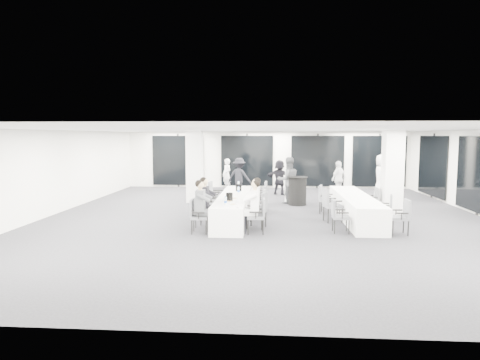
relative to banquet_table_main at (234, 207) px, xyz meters
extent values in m
cube|color=black|center=(0.97, 0.21, -0.39)|extent=(14.00, 16.00, 0.02)
cube|color=white|center=(0.97, 0.21, 2.43)|extent=(14.00, 16.00, 0.02)
cube|color=white|center=(-6.04, 0.21, 1.02)|extent=(0.02, 16.00, 2.80)
cube|color=white|center=(0.97, 8.22, 1.02)|extent=(14.00, 0.02, 2.80)
cube|color=white|center=(0.97, -7.80, 1.02)|extent=(14.00, 0.02, 2.80)
cube|color=black|center=(0.97, 8.15, 0.98)|extent=(13.60, 0.06, 2.50)
cube|color=black|center=(7.91, 1.21, 0.98)|extent=(0.06, 14.00, 2.50)
cube|color=white|center=(-1.83, 3.41, 1.02)|extent=(0.60, 0.60, 2.80)
cube|color=white|center=(5.17, 1.21, 1.02)|extent=(0.60, 0.60, 2.80)
cube|color=white|center=(0.00, 0.00, 0.00)|extent=(0.90, 5.00, 0.75)
cube|color=white|center=(3.79, 0.26, 0.00)|extent=(0.90, 5.00, 0.75)
cylinder|color=black|center=(2.16, 2.89, 0.15)|extent=(0.67, 0.67, 1.06)
cylinder|color=black|center=(2.16, 2.89, 0.68)|extent=(0.77, 0.77, 0.02)
cube|color=#4E5056|center=(-0.75, -2.00, 0.06)|extent=(0.46, 0.48, 0.08)
cube|color=#4E5056|center=(-0.96, -2.00, 0.32)|extent=(0.07, 0.44, 0.44)
cylinder|color=black|center=(-0.95, -1.81, -0.18)|extent=(0.03, 0.03, 0.39)
cylinder|color=black|center=(-0.93, -2.20, -0.18)|extent=(0.03, 0.03, 0.39)
cylinder|color=black|center=(-0.57, -1.80, -0.18)|extent=(0.03, 0.03, 0.39)
cylinder|color=black|center=(-0.55, -2.18, -0.18)|extent=(0.03, 0.03, 0.39)
cube|color=black|center=(-0.76, -1.76, 0.22)|extent=(0.33, 0.05, 0.04)
cube|color=black|center=(-0.74, -2.24, 0.22)|extent=(0.33, 0.05, 0.04)
cube|color=#4E5056|center=(-0.75, -1.24, 0.03)|extent=(0.51, 0.52, 0.07)
cube|color=#4E5056|center=(-0.94, -1.19, 0.28)|extent=(0.16, 0.42, 0.42)
cylinder|color=black|center=(-0.88, -1.02, -0.19)|extent=(0.03, 0.03, 0.37)
cylinder|color=black|center=(-0.97, -1.37, -0.19)|extent=(0.03, 0.03, 0.37)
cylinder|color=black|center=(-0.53, -1.11, -0.19)|extent=(0.03, 0.03, 0.37)
cylinder|color=black|center=(-0.62, -1.46, -0.19)|extent=(0.03, 0.03, 0.37)
cube|color=black|center=(-0.69, -1.02, 0.19)|extent=(0.31, 0.11, 0.04)
cube|color=black|center=(-0.81, -1.46, 0.19)|extent=(0.31, 0.11, 0.04)
cube|color=#4E5056|center=(-0.75, -0.25, 0.09)|extent=(0.52, 0.54, 0.08)
cube|color=#4E5056|center=(-0.98, -0.22, 0.37)|extent=(0.11, 0.48, 0.47)
cylinder|color=black|center=(-0.93, -0.02, -0.16)|extent=(0.04, 0.04, 0.42)
cylinder|color=black|center=(-0.98, -0.43, -0.16)|extent=(0.04, 0.04, 0.42)
cylinder|color=black|center=(-0.52, -0.06, -0.16)|extent=(0.04, 0.04, 0.42)
cylinder|color=black|center=(-0.57, -0.47, -0.16)|extent=(0.04, 0.04, 0.42)
cube|color=black|center=(-0.72, 0.01, 0.26)|extent=(0.35, 0.08, 0.04)
cube|color=black|center=(-0.78, -0.50, 0.26)|extent=(0.35, 0.08, 0.04)
cube|color=#4E5056|center=(-0.75, 0.49, 0.10)|extent=(0.50, 0.52, 0.08)
cube|color=#4E5056|center=(-0.98, 0.48, 0.39)|extent=(0.08, 0.49, 0.49)
cylinder|color=black|center=(-0.97, 0.70, -0.16)|extent=(0.04, 0.04, 0.44)
cylinder|color=black|center=(-0.96, 0.27, -0.16)|extent=(0.04, 0.04, 0.44)
cylinder|color=black|center=(-0.54, 0.71, -0.16)|extent=(0.04, 0.04, 0.44)
cylinder|color=black|center=(-0.53, 0.29, -0.16)|extent=(0.04, 0.04, 0.44)
cube|color=black|center=(-0.76, 0.76, 0.28)|extent=(0.36, 0.05, 0.04)
cube|color=black|center=(-0.74, 0.23, 0.28)|extent=(0.36, 0.05, 0.04)
cube|color=#4E5056|center=(-0.75, 1.69, 0.10)|extent=(0.53, 0.54, 0.08)
cube|color=#4E5056|center=(-0.98, 1.71, 0.38)|extent=(0.11, 0.48, 0.48)
cylinder|color=black|center=(-0.94, 1.92, -0.16)|extent=(0.04, 0.04, 0.43)
cylinder|color=black|center=(-0.98, 1.50, -0.16)|extent=(0.04, 0.04, 0.43)
cylinder|color=black|center=(-0.52, 1.88, -0.16)|extent=(0.04, 0.04, 0.43)
cylinder|color=black|center=(-0.56, 1.46, -0.16)|extent=(0.04, 0.04, 0.43)
cube|color=black|center=(-0.73, 1.95, 0.27)|extent=(0.36, 0.07, 0.04)
cube|color=black|center=(-0.77, 1.43, 0.27)|extent=(0.36, 0.07, 0.04)
cube|color=#4E5056|center=(0.75, -1.90, 0.07)|extent=(0.48, 0.49, 0.08)
cube|color=#4E5056|center=(0.97, -1.89, 0.34)|extent=(0.08, 0.46, 0.45)
cylinder|color=black|center=(0.96, -2.09, -0.17)|extent=(0.04, 0.04, 0.41)
cylinder|color=black|center=(0.94, -1.70, -0.17)|extent=(0.04, 0.04, 0.41)
cylinder|color=black|center=(0.56, -2.11, -0.17)|extent=(0.04, 0.04, 0.41)
cylinder|color=black|center=(0.54, -1.72, -0.17)|extent=(0.04, 0.04, 0.41)
cube|color=black|center=(0.76, -2.15, 0.24)|extent=(0.34, 0.05, 0.04)
cube|color=black|center=(0.74, -1.66, 0.24)|extent=(0.34, 0.05, 0.04)
cube|color=#4E5056|center=(0.75, -1.26, 0.12)|extent=(0.61, 0.63, 0.09)
cube|color=#4E5056|center=(0.98, -1.32, 0.41)|extent=(0.18, 0.50, 0.50)
cylinder|color=black|center=(0.91, -1.53, -0.15)|extent=(0.04, 0.04, 0.45)
cylinder|color=black|center=(1.01, -1.11, -0.15)|extent=(0.04, 0.04, 0.45)
cylinder|color=black|center=(0.49, -1.42, -0.15)|extent=(0.04, 0.04, 0.45)
cylinder|color=black|center=(0.59, -1.00, -0.15)|extent=(0.04, 0.04, 0.45)
cube|color=black|center=(0.68, -1.53, 0.30)|extent=(0.37, 0.13, 0.04)
cube|color=black|center=(0.82, -1.00, 0.30)|extent=(0.37, 0.13, 0.04)
cube|color=#4E5056|center=(0.75, -0.20, 0.07)|extent=(0.49, 0.51, 0.08)
cube|color=#4E5056|center=(0.97, -0.21, 0.34)|extent=(0.09, 0.46, 0.46)
cylinder|color=black|center=(0.94, -0.41, -0.17)|extent=(0.04, 0.04, 0.41)
cylinder|color=black|center=(0.96, -0.01, -0.17)|extent=(0.04, 0.04, 0.41)
cylinder|color=black|center=(0.54, -0.38, -0.17)|extent=(0.04, 0.04, 0.41)
cylinder|color=black|center=(0.56, 0.01, -0.17)|extent=(0.04, 0.04, 0.41)
cube|color=black|center=(0.74, -0.45, 0.24)|extent=(0.34, 0.06, 0.04)
cube|color=black|center=(0.76, 0.05, 0.24)|extent=(0.34, 0.06, 0.04)
cube|color=#4E5056|center=(0.75, 0.75, 0.07)|extent=(0.55, 0.56, 0.08)
cube|color=#4E5056|center=(0.97, 0.71, 0.34)|extent=(0.15, 0.46, 0.46)
cylinder|color=black|center=(0.91, 0.51, -0.17)|extent=(0.04, 0.04, 0.41)
cylinder|color=black|center=(0.99, 0.91, -0.17)|extent=(0.04, 0.04, 0.41)
cylinder|color=black|center=(0.51, 0.59, -0.17)|extent=(0.04, 0.04, 0.41)
cylinder|color=black|center=(0.59, 0.99, -0.17)|extent=(0.04, 0.04, 0.41)
cube|color=black|center=(0.70, 0.50, 0.24)|extent=(0.34, 0.11, 0.04)
cube|color=black|center=(0.80, 0.99, 0.24)|extent=(0.34, 0.11, 0.04)
cube|color=#4E5056|center=(0.75, 1.64, 0.11)|extent=(0.53, 0.55, 0.09)
cube|color=#4E5056|center=(0.98, 1.62, 0.40)|extent=(0.10, 0.50, 0.49)
cylinder|color=black|center=(0.95, 1.41, -0.16)|extent=(0.04, 0.04, 0.44)
cylinder|color=black|center=(0.98, 1.84, -0.16)|extent=(0.04, 0.04, 0.44)
cylinder|color=black|center=(0.52, 1.44, -0.16)|extent=(0.04, 0.04, 0.44)
cylinder|color=black|center=(0.55, 1.87, -0.16)|extent=(0.04, 0.04, 0.44)
cube|color=black|center=(0.73, 1.37, 0.29)|extent=(0.37, 0.07, 0.04)
cube|color=black|center=(0.77, 1.91, 0.29)|extent=(0.37, 0.07, 0.04)
cube|color=#4E5056|center=(3.04, -1.68, 0.05)|extent=(0.44, 0.45, 0.08)
cube|color=#4E5056|center=(2.83, -1.68, 0.31)|extent=(0.06, 0.43, 0.43)
cylinder|color=black|center=(2.85, -1.49, -0.18)|extent=(0.03, 0.03, 0.39)
cylinder|color=black|center=(2.85, -1.87, -0.18)|extent=(0.03, 0.03, 0.39)
cylinder|color=black|center=(3.23, -1.49, -0.18)|extent=(0.03, 0.03, 0.39)
cylinder|color=black|center=(3.23, -1.87, -0.18)|extent=(0.03, 0.03, 0.39)
cube|color=black|center=(3.04, -1.44, 0.21)|extent=(0.32, 0.04, 0.04)
cube|color=black|center=(3.04, -1.91, 0.21)|extent=(0.32, 0.04, 0.04)
cube|color=#4E5056|center=(3.04, -0.21, 0.11)|extent=(0.59, 0.61, 0.09)
cube|color=#4E5056|center=(2.81, -0.26, 0.41)|extent=(0.16, 0.50, 0.50)
cylinder|color=black|center=(2.79, -0.04, -0.15)|extent=(0.04, 0.04, 0.44)
cylinder|color=black|center=(2.87, -0.47, -0.15)|extent=(0.04, 0.04, 0.44)
cylinder|color=black|center=(3.21, 0.04, -0.15)|extent=(0.04, 0.04, 0.44)
cylinder|color=black|center=(3.30, -0.38, -0.15)|extent=(0.04, 0.04, 0.44)
cube|color=black|center=(2.99, 0.05, 0.30)|extent=(0.37, 0.11, 0.04)
cube|color=black|center=(3.09, -0.48, 0.30)|extent=(0.37, 0.11, 0.04)
cube|color=#4E5056|center=(3.04, 1.24, 0.07)|extent=(0.56, 0.58, 0.08)
cube|color=#4E5056|center=(2.83, 1.29, 0.34)|extent=(0.17, 0.45, 0.45)
cylinder|color=black|center=(2.90, 1.48, -0.17)|extent=(0.04, 0.04, 0.41)
cylinder|color=black|center=(2.80, 1.10, -0.17)|extent=(0.04, 0.04, 0.41)
cylinder|color=black|center=(3.28, 1.38, -0.17)|extent=(0.04, 0.04, 0.41)
cylinder|color=black|center=(3.18, 0.99, -0.17)|extent=(0.04, 0.04, 0.41)
cube|color=black|center=(3.11, 1.47, 0.24)|extent=(0.34, 0.12, 0.04)
cube|color=black|center=(2.98, 1.00, 0.24)|extent=(0.34, 0.12, 0.04)
cube|color=#4E5056|center=(4.54, -1.76, 0.07)|extent=(0.45, 0.47, 0.08)
cube|color=#4E5056|center=(4.76, -1.76, 0.33)|extent=(0.06, 0.45, 0.45)
cylinder|color=black|center=(4.74, -1.96, -0.17)|extent=(0.04, 0.04, 0.40)
cylinder|color=black|center=(4.74, -1.56, -0.17)|extent=(0.04, 0.04, 0.40)
cylinder|color=black|center=(4.35, -1.96, -0.17)|extent=(0.04, 0.04, 0.40)
cylinder|color=black|center=(4.35, -1.57, -0.17)|extent=(0.04, 0.04, 0.40)
cube|color=black|center=(4.54, -2.01, 0.24)|extent=(0.33, 0.04, 0.04)
cube|color=black|center=(4.54, -1.52, 0.24)|extent=(0.33, 0.04, 0.04)
cube|color=#4E5056|center=(4.54, -0.28, 0.03)|extent=(0.51, 0.52, 0.07)
cube|color=#4E5056|center=(4.74, -0.33, 0.28)|extent=(0.15, 0.42, 0.42)
cylinder|color=black|center=(4.67, -0.50, -0.19)|extent=(0.03, 0.03, 0.37)
cylinder|color=black|center=(4.76, -0.15, -0.19)|extent=(0.03, 0.03, 0.37)
cylinder|color=black|center=(4.32, -0.41, -0.19)|extent=(0.03, 0.03, 0.37)
cylinder|color=black|center=(4.41, -0.06, -0.19)|extent=(0.03, 0.03, 0.37)
cube|color=black|center=(4.49, -0.50, 0.19)|extent=(0.31, 0.11, 0.04)
cube|color=black|center=(4.60, -0.06, 0.19)|extent=(0.31, 0.11, 0.04)
cube|color=#4E5056|center=(4.54, 1.38, 0.03)|extent=(0.44, 0.46, 0.07)
cube|color=#4E5056|center=(4.74, 1.39, 0.28)|extent=(0.08, 0.42, 0.42)
cylinder|color=black|center=(4.73, 1.20, -0.19)|extent=(0.03, 0.03, 0.37)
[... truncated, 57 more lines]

